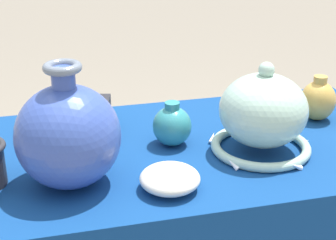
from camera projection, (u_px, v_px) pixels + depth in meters
The scene contains 8 objects.
display_table at pixel (186, 182), 1.26m from camera, with size 1.12×0.58×0.75m.
vase_tall_bulbous at pixel (68, 135), 1.02m from camera, with size 0.21×0.21×0.26m.
vase_dome_bell at pixel (263, 115), 1.17m from camera, with size 0.24×0.24×0.22m.
mosaic_tile_box at pixel (75, 119), 1.28m from camera, with size 0.20×0.18×0.08m.
jar_round_teal at pixel (172, 126), 1.22m from camera, with size 0.09×0.09×0.11m.
jar_round_ochre at pixel (318, 100), 1.36m from camera, with size 0.09×0.09×0.12m.
bowl_shallow_ivory at pixel (170, 179), 1.04m from camera, with size 0.12×0.12×0.05m, color white.
pot_squat_terracotta at pixel (260, 95), 1.45m from camera, with size 0.11×0.11×0.06m, color #BC6642.
Camera 1 is at (-0.31, -1.07, 1.29)m, focal length 55.00 mm.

